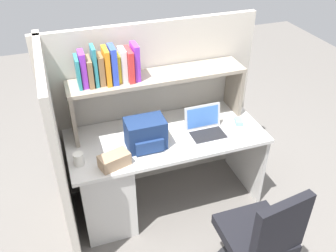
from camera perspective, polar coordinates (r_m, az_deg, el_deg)
ground_plane at (r=3.47m, az=-0.27°, el=-11.23°), size 8.00×8.00×0.00m
desk at (r=3.13m, az=-7.12°, el=-7.59°), size 1.60×0.70×0.73m
cubicle_partition_rear at (r=3.28m, az=-2.44°, el=2.91°), size 1.84×0.05×1.55m
cubicle_partition_left at (r=2.83m, az=-16.55°, el=-4.39°), size 0.05×1.06×1.55m
overhead_hutch at (r=2.98m, az=-1.57°, el=6.27°), size 1.44×0.28×0.45m
reference_books_on_shelf at (r=2.80m, az=-9.17°, el=9.11°), size 0.46×0.18×0.30m
laptop at (r=3.00m, az=5.87°, el=-0.37°), size 0.31×0.25×0.22m
backpack at (r=2.81m, az=-3.47°, el=-1.26°), size 0.30×0.23×0.24m
computer_mouse at (r=3.19m, az=10.92°, el=0.72°), size 0.09×0.12×0.03m
paper_cup at (r=2.75m, az=-13.68°, el=-5.01°), size 0.08×0.08×0.10m
tissue_box at (r=2.69m, az=-8.32°, el=-5.27°), size 0.24×0.18×0.10m
office_chair at (r=2.71m, az=13.84°, el=-17.48°), size 0.52×0.52×0.93m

